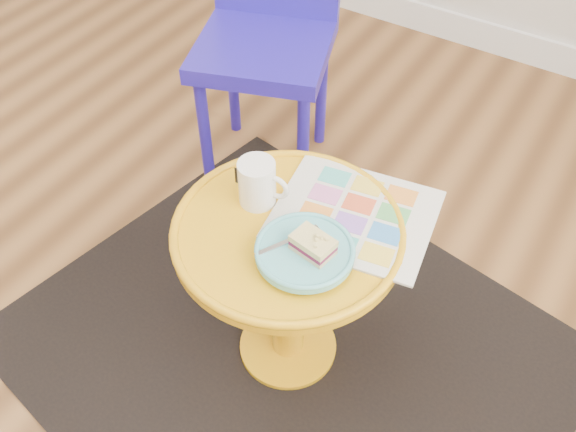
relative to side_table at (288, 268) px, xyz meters
The scene contains 8 objects.
rug 0.33m from the side_table, 153.43° to the left, with size 1.30×1.10×0.01m, color black.
side_table is the anchor object (origin of this frame).
chair 0.80m from the side_table, 126.09° to the left, with size 0.48×0.48×0.85m.
newspaper 0.20m from the side_table, 47.73° to the left, with size 0.33×0.28×0.01m, color silver.
mug 0.21m from the side_table, 158.97° to the left, with size 0.11×0.08×0.10m.
plate 0.17m from the side_table, 35.07° to the right, with size 0.20×0.20×0.02m.
cake_slice 0.20m from the side_table, 27.35° to the right, with size 0.09×0.07×0.04m.
fork 0.17m from the side_table, 53.22° to the right, with size 0.08×0.13×0.00m.
Camera 1 is at (1.27, -0.38, 1.44)m, focal length 40.00 mm.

